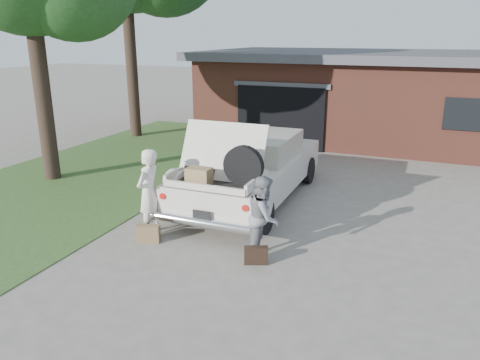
% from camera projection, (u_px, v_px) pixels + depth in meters
% --- Properties ---
extents(ground, '(90.00, 90.00, 0.00)m').
position_uv_depth(ground, '(229.00, 241.00, 9.35)').
color(ground, gray).
rests_on(ground, ground).
extents(grass_strip, '(6.00, 16.00, 0.02)m').
position_uv_depth(grass_strip, '(101.00, 172.00, 14.00)').
color(grass_strip, '#2D4C1E').
rests_on(grass_strip, ground).
extents(house, '(12.80, 7.80, 3.30)m').
position_uv_depth(house, '(367.00, 94.00, 18.61)').
color(house, brown).
rests_on(house, ground).
extents(sedan, '(2.23, 5.60, 2.20)m').
position_uv_depth(sedan, '(251.00, 168.00, 11.42)').
color(sedan, silver).
rests_on(sedan, ground).
extents(woman_left, '(0.44, 0.66, 1.79)m').
position_uv_depth(woman_left, '(149.00, 192.00, 9.44)').
color(woman_left, white).
rests_on(woman_left, ground).
extents(woman_right, '(0.72, 0.85, 1.54)m').
position_uv_depth(woman_right, '(264.00, 217.00, 8.52)').
color(woman_right, gray).
rests_on(woman_right, ground).
extents(suitcase_left, '(0.48, 0.26, 0.36)m').
position_uv_depth(suitcase_left, '(148.00, 234.00, 9.25)').
color(suitcase_left, olive).
rests_on(suitcase_left, ground).
extents(suitcase_right, '(0.45, 0.29, 0.33)m').
position_uv_depth(suitcase_right, '(256.00, 255.00, 8.37)').
color(suitcase_right, black).
rests_on(suitcase_right, ground).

